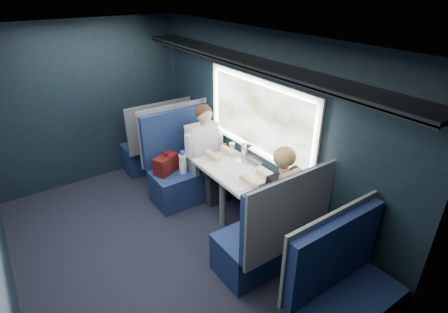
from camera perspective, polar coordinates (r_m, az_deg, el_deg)
ground at (r=4.16m, az=-10.63°, el=-15.09°), size 2.80×4.20×0.01m
room_shell at (r=3.37m, az=-12.40°, el=4.11°), size 3.00×4.40×2.40m
table at (r=4.17m, az=1.50°, el=-3.03°), size 0.62×1.00×0.74m
seat_bay_near at (r=4.85m, az=-6.49°, el=-1.86°), size 1.04×0.62×1.26m
seat_bay_far at (r=3.67m, az=7.33°, el=-12.90°), size 1.04×0.62×1.26m
seat_row_front at (r=5.61m, az=-10.92°, el=1.87°), size 1.04×0.51×1.16m
seat_row_back at (r=3.25m, az=18.82°, el=-21.08°), size 1.04×0.51×1.16m
man at (r=4.69m, az=-2.84°, el=1.33°), size 0.53×0.56×1.32m
woman at (r=3.72m, az=8.82°, el=-6.36°), size 0.53×0.56×1.32m
papers at (r=4.08m, az=1.90°, el=-2.45°), size 0.52×0.74×0.01m
laptop at (r=4.29m, az=4.54°, el=-0.09°), size 0.27×0.33×0.22m
bottle_small at (r=4.38m, az=3.23°, el=0.98°), size 0.06×0.06×0.20m
cup at (r=4.58m, az=1.30°, el=1.66°), size 0.07×0.07×0.09m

